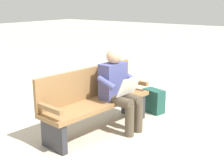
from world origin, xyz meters
The scene contains 4 objects.
ground_plane centered at (0.00, 0.00, 0.00)m, with size 40.00×40.00×0.00m, color #B7AD99.
bench_near centered at (-0.01, -0.07, 0.46)m, with size 1.84×0.66×0.90m.
person_seated centered at (-0.24, 0.19, 0.63)m, with size 0.60×0.60×1.18m.
backpack centered at (-1.16, 0.27, 0.19)m, with size 0.31×0.40×0.39m.
Camera 1 is at (3.19, 2.58, 1.83)m, focal length 48.79 mm.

